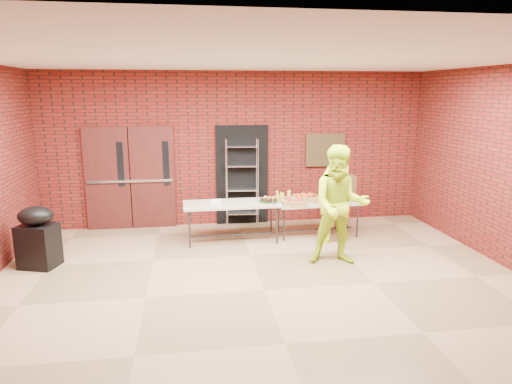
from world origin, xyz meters
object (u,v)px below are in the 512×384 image
covered_grill (38,237)px  volunteer_man (340,205)px  table_right (318,205)px  table_left (232,206)px  wire_rack (242,183)px  coffee_dispenser (344,187)px  volunteer_woman (336,194)px

covered_grill → volunteer_man: bearing=11.1°
covered_grill → table_right: bearing=28.8°
covered_grill → volunteer_man: size_ratio=0.52×
covered_grill → volunteer_man: (4.83, -0.54, 0.47)m
table_left → volunteer_man: (1.62, -1.39, 0.30)m
wire_rack → volunteer_man: size_ratio=0.94×
wire_rack → coffee_dispenser: wire_rack is taller
table_left → volunteer_woman: bearing=-10.0°
coffee_dispenser → volunteer_woman: 0.67m
coffee_dispenser → table_right: bearing=-168.0°
volunteer_woman → volunteer_man: volunteer_man is taller
table_left → covered_grill: bearing=-166.3°
table_left → covered_grill: size_ratio=1.81×
table_left → coffee_dispenser: coffee_dispenser is taller
covered_grill → volunteer_man: volunteer_man is taller
coffee_dispenser → table_left: bearing=-173.5°
coffee_dispenser → volunteer_woman: (-0.36, -0.56, 0.01)m
volunteer_woman → wire_rack: bearing=-54.8°
wire_rack → table_left: bearing=-101.4°
wire_rack → volunteer_woman: bearing=-34.8°
volunteer_woman → table_left: bearing=-23.6°
table_right → volunteer_woman: bearing=-67.0°
table_left → coffee_dispenser: 2.30m
table_right → volunteer_man: bearing=-96.0°
coffee_dispenser → covered_grill: bearing=-168.6°
table_left → wire_rack: bearing=72.2°
table_left → coffee_dispenser: bearing=5.4°
table_left → volunteer_woman: 1.95m
wire_rack → table_right: bearing=-28.0°
coffee_dispenser → volunteer_man: size_ratio=0.25×
wire_rack → table_right: size_ratio=1.09×
wire_rack → volunteer_woman: volunteer_woman is taller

